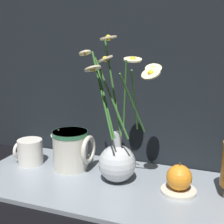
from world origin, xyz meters
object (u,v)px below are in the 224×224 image
object	(u,v)px
yellow_mug	(30,152)
ceramic_pitcher	(71,148)
orange_fruit	(179,177)
vase_with_flowers	(117,156)

from	to	relation	value
yellow_mug	ceramic_pitcher	size ratio (longest dim) A/B	0.66
ceramic_pitcher	orange_fruit	bearing A→B (deg)	-6.97
ceramic_pitcher	orange_fruit	distance (m)	0.34
vase_with_flowers	ceramic_pitcher	bearing A→B (deg)	168.19
ceramic_pitcher	vase_with_flowers	bearing A→B (deg)	-11.81
yellow_mug	orange_fruit	xyz separation A→B (m)	(0.47, -0.03, 0.00)
vase_with_flowers	orange_fruit	world-z (taller)	vase_with_flowers
vase_with_flowers	ceramic_pitcher	size ratio (longest dim) A/B	3.02
ceramic_pitcher	orange_fruit	size ratio (longest dim) A/B	1.78
orange_fruit	vase_with_flowers	bearing A→B (deg)	177.67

